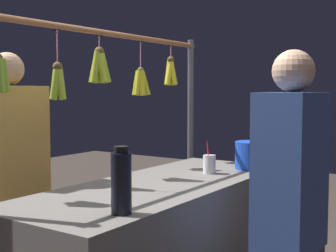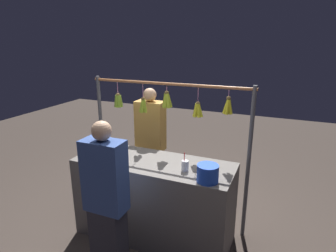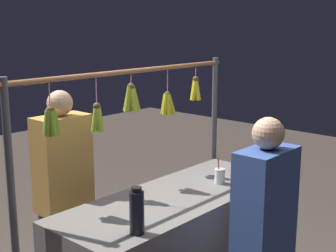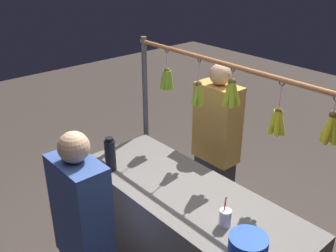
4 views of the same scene
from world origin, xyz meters
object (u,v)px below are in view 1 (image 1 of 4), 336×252
Objects in this scene: water_bottle at (121,182)px; drink_cup at (209,164)px; blue_bucket at (252,155)px; vendor_person at (11,206)px; customer_person at (290,244)px.

water_bottle is 0.97m from drink_cup.
vendor_person is (1.03, -0.90, -0.22)m from blue_bucket.
blue_bucket is 0.13× the size of customer_person.
customer_person is at bearing 100.62° from vendor_person.
vendor_person is at bearing -79.38° from customer_person.
drink_cup is 0.84m from customer_person.
drink_cup is (-0.95, -0.15, -0.07)m from water_bottle.
vendor_person reaches higher than customer_person.
customer_person is at bearing 33.56° from blue_bucket.
blue_bucket is 0.13× the size of vendor_person.
water_bottle is 0.16× the size of vendor_person.
drink_cup is 1.09m from vendor_person.
vendor_person is (0.76, -0.76, -0.19)m from drink_cup.
vendor_person is at bearing -41.25° from blue_bucket.
water_bottle is 1.22m from blue_bucket.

